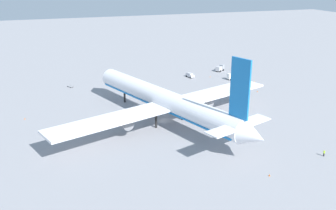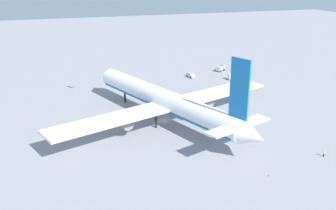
{
  "view_description": "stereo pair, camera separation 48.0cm",
  "coord_description": "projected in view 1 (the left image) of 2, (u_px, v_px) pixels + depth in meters",
  "views": [
    {
      "loc": [
        -107.25,
        35.29,
        45.09
      ],
      "look_at": [
        -3.5,
        -0.43,
        6.41
      ],
      "focal_mm": 40.54,
      "sensor_mm": 36.0,
      "label": 1
    },
    {
      "loc": [
        -107.41,
        34.84,
        45.09
      ],
      "look_at": [
        -3.5,
        -0.43,
        6.41
      ],
      "focal_mm": 40.54,
      "sensor_mm": 36.0,
      "label": 2
    }
  ],
  "objects": [
    {
      "name": "service_van",
      "position": [
        190.0,
        75.0,
        170.89
      ],
      "size": [
        4.9,
        2.78,
        1.97
      ],
      "color": "silver",
      "rests_on": "ground"
    },
    {
      "name": "ground_worker_0",
      "position": [
        324.0,
        153.0,
        97.74
      ],
      "size": [
        0.56,
        0.56,
        1.76
      ],
      "color": "black",
      "rests_on": "ground"
    },
    {
      "name": "traffic_cone_1",
      "position": [
        210.0,
        77.0,
        171.29
      ],
      "size": [
        0.36,
        0.36,
        0.55
      ],
      "primitive_type": "cone",
      "color": "orange",
      "rests_on": "ground"
    },
    {
      "name": "baggage_cart_0",
      "position": [
        241.0,
        72.0,
        177.07
      ],
      "size": [
        1.98,
        3.19,
        1.25
      ],
      "color": "#26598C",
      "rests_on": "ground"
    },
    {
      "name": "baggage_cart_2",
      "position": [
        70.0,
        86.0,
        156.71
      ],
      "size": [
        3.0,
        2.45,
        0.4
      ],
      "color": "gray",
      "rests_on": "ground"
    },
    {
      "name": "ground_plane",
      "position": [
        163.0,
        121.0,
        121.47
      ],
      "size": [
        600.0,
        600.0,
        0.0
      ],
      "primitive_type": "plane",
      "color": "gray"
    },
    {
      "name": "ground_worker_1",
      "position": [
        254.0,
        83.0,
        159.12
      ],
      "size": [
        0.43,
        0.43,
        1.72
      ],
      "color": "black",
      "rests_on": "ground"
    },
    {
      "name": "service_truck_2",
      "position": [
        220.0,
        68.0,
        181.39
      ],
      "size": [
        4.59,
        5.31,
        2.81
      ],
      "color": "#999EA5",
      "rests_on": "ground"
    },
    {
      "name": "traffic_cone_3",
      "position": [
        257.0,
        91.0,
        150.25
      ],
      "size": [
        0.36,
        0.36,
        0.55
      ],
      "primitive_type": "cone",
      "color": "orange",
      "rests_on": "ground"
    },
    {
      "name": "traffic_cone_0",
      "position": [
        270.0,
        175.0,
        88.39
      ],
      "size": [
        0.36,
        0.36,
        0.55
      ],
      "primitive_type": "cone",
      "color": "orange",
      "rests_on": "ground"
    },
    {
      "name": "traffic_cone_2",
      "position": [
        25.0,
        119.0,
        122.38
      ],
      "size": [
        0.36,
        0.36,
        0.55
      ],
      "primitive_type": "cone",
      "color": "orange",
      "rests_on": "ground"
    },
    {
      "name": "service_truck_0",
      "position": [
        234.0,
        76.0,
        167.48
      ],
      "size": [
        2.46,
        6.02,
        2.78
      ],
      "color": "white",
      "rests_on": "ground"
    },
    {
      "name": "airliner",
      "position": [
        166.0,
        101.0,
        118.12
      ],
      "size": [
        75.45,
        77.89,
        25.67
      ],
      "color": "white",
      "rests_on": "ground"
    }
  ]
}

